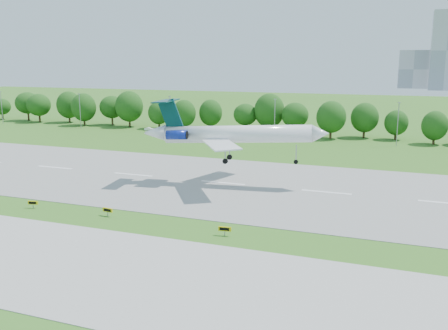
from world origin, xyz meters
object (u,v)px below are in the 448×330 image
taxi_sign_left (33,203)px  service_vehicle_a (149,129)px  service_vehicle_b (183,131)px  airliner (228,133)px

taxi_sign_left → service_vehicle_a: size_ratio=0.52×
service_vehicle_a → service_vehicle_b: (13.38, -1.61, 0.10)m
airliner → service_vehicle_b: (-37.71, 59.28, -9.23)m
airliner → service_vehicle_b: airliner is taller
taxi_sign_left → airliner: bearing=33.6°
taxi_sign_left → service_vehicle_a: taxi_sign_left is taller
airliner → service_vehicle_b: 70.86m
airliner → service_vehicle_a: airliner is taller
service_vehicle_b → taxi_sign_left: bearing=172.4°
airliner → service_vehicle_a: 80.03m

